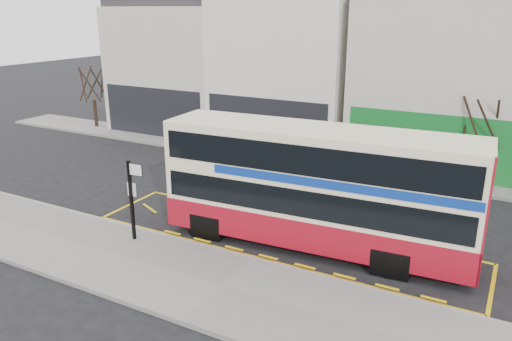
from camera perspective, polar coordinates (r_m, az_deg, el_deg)
The scene contains 14 objects.
ground at distance 16.86m, azimuth 0.33°, elevation -9.87°, with size 120.00×120.00×0.00m, color black.
pavement at distance 15.10m, azimuth -3.91°, elevation -13.19°, with size 40.00×4.00×0.15m, color gray.
kerb at distance 16.53m, azimuth -0.30°, elevation -10.17°, with size 40.00×0.15×0.15m, color gray.
far_pavement at distance 26.33m, azimuth 11.70°, elevation 0.39°, with size 50.00×3.00×0.15m, color gray.
road_markings at distance 18.13m, azimuth 2.73°, elevation -7.76°, with size 14.00×3.40×0.01m, color yellow, non-canonical shape.
terrace_far_left at distance 34.95m, azimuth -7.81°, elevation 12.85°, with size 8.00×8.01×10.80m.
terrace_left at distance 30.90m, azimuth 4.58°, elevation 13.22°, with size 8.00×8.01×11.80m.
terrace_green_shop at distance 28.49m, azimuth 21.65°, elevation 11.13°, with size 9.00×8.01×11.30m.
double_decker_bus at distance 16.84m, azimuth 7.08°, elevation -1.83°, with size 10.65×3.08×4.20m.
bus_stop_post at distance 17.58m, azimuth -13.94°, elevation -2.47°, with size 0.72×0.14×2.89m.
car_silver at distance 27.30m, azimuth -4.60°, elevation 2.63°, with size 1.56×3.88×1.32m, color #A8A7AC.
car_grey at distance 25.09m, azimuth 8.87°, elevation 0.96°, with size 1.30×3.72×1.23m, color #45474E.
street_tree_left at distance 35.72m, azimuth -18.27°, elevation 10.31°, with size 2.47×2.47×5.33m.
street_tree_right at distance 24.74m, azimuth 24.53°, elevation 6.47°, with size 2.46×2.46×5.30m.
Camera 1 is at (7.02, -13.14, 7.89)m, focal length 35.00 mm.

